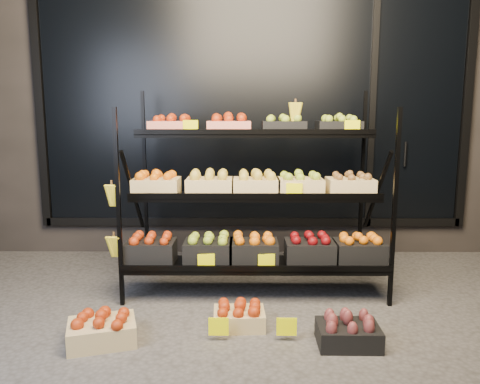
{
  "coord_description": "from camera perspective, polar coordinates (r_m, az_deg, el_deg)",
  "views": [
    {
      "loc": [
        -0.1,
        -3.22,
        1.44
      ],
      "look_at": [
        -0.12,
        0.55,
        0.82
      ],
      "focal_mm": 35.0,
      "sensor_mm": 36.0,
      "label": 1
    }
  ],
  "objects": [
    {
      "name": "ground",
      "position": [
        3.53,
        2.01,
        -14.76
      ],
      "size": [
        24.0,
        24.0,
        0.0
      ],
      "primitive_type": "plane",
      "color": "#514F4C",
      "rests_on": "ground"
    },
    {
      "name": "building",
      "position": [
        5.82,
        1.37,
        12.38
      ],
      "size": [
        6.0,
        2.08,
        3.5
      ],
      "color": "#2D2826",
      "rests_on": "ground"
    },
    {
      "name": "display_rack",
      "position": [
        3.88,
        1.71,
        -0.38
      ],
      "size": [
        2.18,
        1.02,
        1.67
      ],
      "color": "black",
      "rests_on": "ground"
    },
    {
      "name": "tag_floor_a",
      "position": [
        3.15,
        -2.63,
        -16.73
      ],
      "size": [
        0.13,
        0.01,
        0.12
      ],
      "primitive_type": "cube",
      "color": "#EAEA00",
      "rests_on": "ground"
    },
    {
      "name": "tag_floor_b",
      "position": [
        3.15,
        5.69,
        -16.69
      ],
      "size": [
        0.13,
        0.01,
        0.12
      ],
      "primitive_type": "cube",
      "color": "#EAEA00",
      "rests_on": "ground"
    },
    {
      "name": "floor_crate_left",
      "position": [
        3.23,
        -16.49,
        -15.67
      ],
      "size": [
        0.49,
        0.41,
        0.21
      ],
      "rotation": [
        0.0,
        0.0,
        0.29
      ],
      "color": "#D7BD7C",
      "rests_on": "ground"
    },
    {
      "name": "floor_crate_midright",
      "position": [
        3.32,
        -0.1,
        -14.79
      ],
      "size": [
        0.36,
        0.27,
        0.18
      ],
      "rotation": [
        0.0,
        0.0,
        0.04
      ],
      "color": "#D7BD7C",
      "rests_on": "ground"
    },
    {
      "name": "floor_crate_right",
      "position": [
        3.16,
        13.06,
        -16.19
      ],
      "size": [
        0.39,
        0.29,
        0.2
      ],
      "rotation": [
        0.0,
        0.0,
        -0.01
      ],
      "color": "black",
      "rests_on": "ground"
    }
  ]
}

